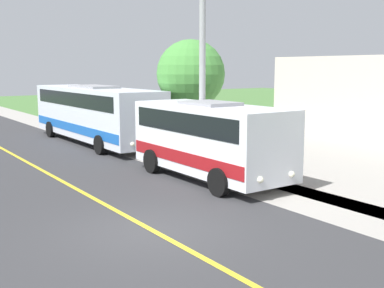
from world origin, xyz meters
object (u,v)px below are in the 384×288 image
object	(u,v)px
tree_curbside	(191,74)
shuttle_bus_front	(210,137)
transit_bus_rear	(95,111)
street_light_pole	(200,56)

from	to	relation	value
tree_curbside	shuttle_bus_front	bearing A→B (deg)	61.52
transit_bus_rear	street_light_pole	world-z (taller)	street_light_pole
transit_bus_rear	tree_curbside	xyz separation A→B (m)	(-2.83, 4.82, 1.96)
shuttle_bus_front	street_light_pole	size ratio (longest dim) A/B	0.85
street_light_pole	tree_curbside	world-z (taller)	street_light_pole
shuttle_bus_front	transit_bus_rear	xyz separation A→B (m)	(-0.08, -10.19, 0.14)
tree_curbside	transit_bus_rear	bearing A→B (deg)	-59.59
shuttle_bus_front	street_light_pole	xyz separation A→B (m)	(-0.39, -1.16, 2.86)
street_light_pole	tree_curbside	distance (m)	4.96
shuttle_bus_front	tree_curbside	world-z (taller)	tree_curbside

